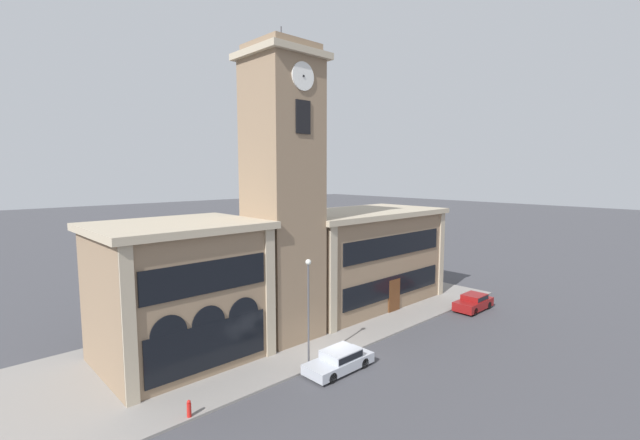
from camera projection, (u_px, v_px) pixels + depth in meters
name	position (u px, v px, depth m)	size (l,w,h in m)	color
ground_plane	(337.00, 360.00, 27.86)	(300.00, 300.00, 0.00)	#424247
sidewalk_kerb	(276.00, 332.00, 32.56)	(44.38, 12.97, 0.15)	gray
clock_tower	(283.00, 195.00, 30.68)	(5.17, 5.17, 22.15)	#897056
town_hall_left_wing	(179.00, 291.00, 27.52)	(10.28, 8.40, 9.03)	#897056
town_hall_right_wing	(361.00, 257.00, 39.56)	(16.35, 8.40, 8.69)	#897056
parked_car_near	(340.00, 360.00, 26.34)	(4.58, 1.91, 1.31)	#B2B7C1
parked_car_mid	(474.00, 302.00, 37.90)	(4.14, 1.85, 1.40)	maroon
street_lamp	(308.00, 298.00, 26.31)	(0.36, 0.36, 6.75)	#4C4C51
fire_hydrant	(189.00, 409.00, 21.08)	(0.22, 0.22, 0.87)	red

